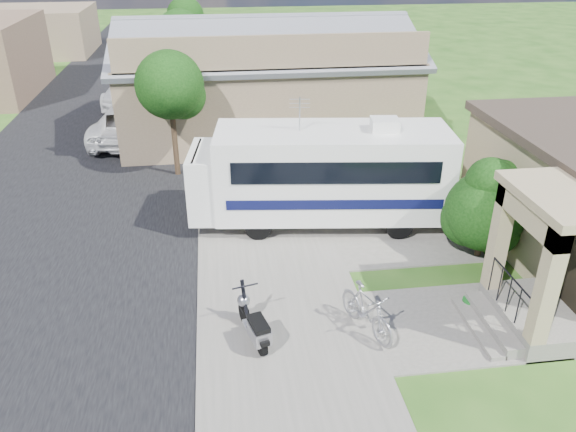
{
  "coord_description": "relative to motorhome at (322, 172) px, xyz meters",
  "views": [
    {
      "loc": [
        -2.3,
        -10.86,
        8.19
      ],
      "look_at": [
        -0.5,
        2.5,
        1.3
      ],
      "focal_mm": 35.0,
      "sensor_mm": 36.0,
      "label": 1
    }
  ],
  "objects": [
    {
      "name": "bicycle",
      "position": [
        -0.01,
        -5.48,
        -1.12
      ],
      "size": [
        1.19,
        1.96,
        1.14
      ],
      "primitive_type": "imported",
      "rotation": [
        0.0,
        0.0,
        0.37
      ],
      "color": "#9A99A0",
      "rests_on": "ground"
    },
    {
      "name": "street_tree_b",
      "position": [
        -4.5,
        14.59,
        1.7
      ],
      "size": [
        2.44,
        2.4,
        4.73
      ],
      "color": "black",
      "rests_on": "ground"
    },
    {
      "name": "van",
      "position": [
        -7.21,
        15.0,
        -0.86
      ],
      "size": [
        3.25,
        6.01,
        1.65
      ],
      "primitive_type": "imported",
      "rotation": [
        0.0,
        0.0,
        -0.17
      ],
      "color": "white",
      "rests_on": "ground"
    },
    {
      "name": "sidewalk_slab",
      "position": [
        -1.8,
        5.54,
        -1.66
      ],
      "size": [
        4.0,
        80.0,
        0.06
      ],
      "primitive_type": "cube",
      "color": "#64615A",
      "rests_on": "ground"
    },
    {
      "name": "distant_bldg_near",
      "position": [
        -15.8,
        29.54,
        -0.09
      ],
      "size": [
        8.0,
        7.0,
        3.2
      ],
      "primitive_type": "cube",
      "color": "#7A644C",
      "rests_on": "ground"
    },
    {
      "name": "motorhome",
      "position": [
        0.0,
        0.0,
        0.0
      ],
      "size": [
        7.91,
        3.3,
        3.94
      ],
      "rotation": [
        0.0,
        0.0,
        -0.12
      ],
      "color": "white",
      "rests_on": "ground"
    },
    {
      "name": "scooter",
      "position": [
        -2.52,
        -5.47,
        -1.19
      ],
      "size": [
        0.78,
        1.69,
        1.12
      ],
      "rotation": [
        0.0,
        0.0,
        0.25
      ],
      "color": "black",
      "rests_on": "ground"
    },
    {
      "name": "street_tree_a",
      "position": [
        -4.5,
        4.59,
        1.56
      ],
      "size": [
        2.44,
        2.4,
        4.58
      ],
      "color": "black",
      "rests_on": "ground"
    },
    {
      "name": "shrub",
      "position": [
        4.06,
        -2.54,
        -0.19
      ],
      "size": [
        2.39,
        2.28,
        2.93
      ],
      "color": "black",
      "rests_on": "ground"
    },
    {
      "name": "pickup_truck",
      "position": [
        -6.76,
        8.93,
        -0.91
      ],
      "size": [
        3.16,
        5.89,
        1.57
      ],
      "primitive_type": "imported",
      "rotation": [
        0.0,
        0.0,
        3.04
      ],
      "color": "white",
      "rests_on": "ground"
    },
    {
      "name": "street_tree_c",
      "position": [
        -4.5,
        23.59,
        1.41
      ],
      "size": [
        2.44,
        2.4,
        4.42
      ],
      "color": "black",
      "rests_on": "ground"
    },
    {
      "name": "garden_hose",
      "position": [
        2.79,
        -4.83,
        -1.6
      ],
      "size": [
        0.39,
        0.39,
        0.17
      ],
      "primitive_type": "cylinder",
      "color": "#13601C",
      "rests_on": "ground"
    },
    {
      "name": "ground",
      "position": [
        -0.8,
        -4.46,
        -1.69
      ],
      "size": [
        120.0,
        120.0,
        0.0
      ],
      "primitive_type": "plane",
      "color": "#1F4913"
    },
    {
      "name": "driveway_slab",
      "position": [
        0.7,
        0.04,
        -1.67
      ],
      "size": [
        7.0,
        6.0,
        0.05
      ],
      "primitive_type": "cube",
      "color": "#64615A",
      "rests_on": "ground"
    },
    {
      "name": "street_slab",
      "position": [
        -8.3,
        5.54,
        -1.68
      ],
      "size": [
        9.0,
        80.0,
        0.02
      ],
      "primitive_type": "cube",
      "color": "black",
      "rests_on": "ground"
    },
    {
      "name": "walk_slab",
      "position": [
        2.2,
        -5.46,
        -1.67
      ],
      "size": [
        4.0,
        3.0,
        0.05
      ],
      "primitive_type": "cube",
      "color": "#64615A",
      "rests_on": "ground"
    },
    {
      "name": "warehouse",
      "position": [
        -0.8,
        9.51,
        0.3
      ],
      "size": [
        12.5,
        8.4,
        5.04
      ],
      "color": "#7A644C",
      "rests_on": "ground"
    }
  ]
}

